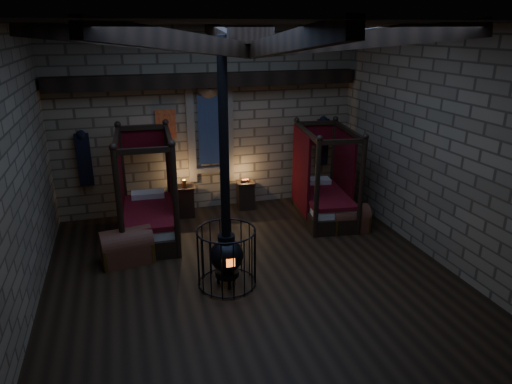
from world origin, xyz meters
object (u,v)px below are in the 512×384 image
object	(u,v)px
bed_left	(149,213)
stove	(227,252)
bed_right	(324,196)
trunk_right	(349,219)
trunk_left	(127,247)

from	to	relation	value
bed_left	stove	xyz separation A→B (m)	(1.10, -2.31, 0.08)
bed_right	stove	size ratio (longest dim) A/B	0.52
bed_right	trunk_right	size ratio (longest dim) A/B	2.49
trunk_left	stove	bearing A→B (deg)	-47.62
bed_left	bed_right	bearing A→B (deg)	2.00
bed_left	trunk_right	distance (m)	4.24
trunk_left	stove	world-z (taller)	stove
trunk_left	stove	distance (m)	2.10
bed_right	trunk_left	distance (m)	4.49
bed_left	stove	bearing A→B (deg)	-61.60
bed_left	trunk_right	size ratio (longest dim) A/B	2.58
trunk_right	stove	distance (m)	3.37
trunk_right	stove	size ratio (longest dim) A/B	0.21
bed_left	bed_right	distance (m)	3.90
bed_left	stove	world-z (taller)	stove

